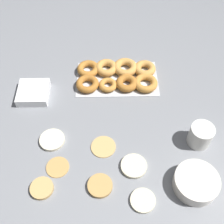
{
  "coord_description": "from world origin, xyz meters",
  "views": [
    {
      "loc": [
        -0.02,
        0.58,
        0.94
      ],
      "look_at": [
        -0.03,
        -0.09,
        0.04
      ],
      "focal_mm": 45.0,
      "sensor_mm": 36.0,
      "label": 1
    }
  ],
  "objects_px": {
    "pancake_1": "(58,167)",
    "pancake_2": "(100,186)",
    "donut_tray": "(118,75)",
    "pancake_4": "(42,188)",
    "container_stack": "(33,93)",
    "pancake_3": "(134,166)",
    "pancake_5": "(52,140)",
    "batter_bowl": "(196,182)",
    "pancake_6": "(143,200)",
    "paper_cup": "(201,135)",
    "pancake_0": "(103,146)"
  },
  "relations": [
    {
      "from": "pancake_4",
      "to": "pancake_5",
      "type": "relative_size",
      "value": 0.83
    },
    {
      "from": "pancake_0",
      "to": "donut_tray",
      "type": "xyz_separation_m",
      "value": [
        -0.07,
        -0.36,
        0.01
      ]
    },
    {
      "from": "pancake_2",
      "to": "pancake_3",
      "type": "relative_size",
      "value": 0.91
    },
    {
      "from": "pancake_2",
      "to": "donut_tray",
      "type": "bearing_deg",
      "value": -98.47
    },
    {
      "from": "donut_tray",
      "to": "container_stack",
      "type": "relative_size",
      "value": 2.76
    },
    {
      "from": "pancake_6",
      "to": "batter_bowl",
      "type": "relative_size",
      "value": 0.56
    },
    {
      "from": "pancake_1",
      "to": "pancake_4",
      "type": "bearing_deg",
      "value": 60.66
    },
    {
      "from": "pancake_1",
      "to": "pancake_2",
      "type": "bearing_deg",
      "value": 154.05
    },
    {
      "from": "container_stack",
      "to": "pancake_2",
      "type": "bearing_deg",
      "value": 124.65
    },
    {
      "from": "pancake_2",
      "to": "batter_bowl",
      "type": "xyz_separation_m",
      "value": [
        -0.33,
        0.0,
        0.02
      ]
    },
    {
      "from": "pancake_5",
      "to": "donut_tray",
      "type": "xyz_separation_m",
      "value": [
        -0.26,
        -0.33,
        0.01
      ]
    },
    {
      "from": "pancake_3",
      "to": "paper_cup",
      "type": "xyz_separation_m",
      "value": [
        -0.26,
        -0.1,
        0.04
      ]
    },
    {
      "from": "donut_tray",
      "to": "pancake_1",
      "type": "bearing_deg",
      "value": 62.29
    },
    {
      "from": "pancake_2",
      "to": "donut_tray",
      "type": "height_order",
      "value": "donut_tray"
    },
    {
      "from": "paper_cup",
      "to": "pancake_5",
      "type": "bearing_deg",
      "value": -1.16
    },
    {
      "from": "pancake_3",
      "to": "pancake_5",
      "type": "height_order",
      "value": "same"
    },
    {
      "from": "pancake_4",
      "to": "paper_cup",
      "type": "bearing_deg",
      "value": -162.49
    },
    {
      "from": "pancake_5",
      "to": "batter_bowl",
      "type": "height_order",
      "value": "batter_bowl"
    },
    {
      "from": "donut_tray",
      "to": "pancake_4",
      "type": "bearing_deg",
      "value": 62.03
    },
    {
      "from": "pancake_0",
      "to": "pancake_4",
      "type": "distance_m",
      "value": 0.27
    },
    {
      "from": "pancake_0",
      "to": "pancake_4",
      "type": "xyz_separation_m",
      "value": [
        0.21,
        0.16,
        0.0
      ]
    },
    {
      "from": "pancake_3",
      "to": "donut_tray",
      "type": "height_order",
      "value": "donut_tray"
    },
    {
      "from": "pancake_4",
      "to": "container_stack",
      "type": "height_order",
      "value": "container_stack"
    },
    {
      "from": "donut_tray",
      "to": "batter_bowl",
      "type": "bearing_deg",
      "value": 115.87
    },
    {
      "from": "pancake_2",
      "to": "container_stack",
      "type": "distance_m",
      "value": 0.51
    },
    {
      "from": "pancake_2",
      "to": "pancake_4",
      "type": "relative_size",
      "value": 1.08
    },
    {
      "from": "pancake_6",
      "to": "paper_cup",
      "type": "height_order",
      "value": "paper_cup"
    },
    {
      "from": "pancake_6",
      "to": "pancake_3",
      "type": "bearing_deg",
      "value": -79.97
    },
    {
      "from": "pancake_2",
      "to": "paper_cup",
      "type": "distance_m",
      "value": 0.42
    },
    {
      "from": "pancake_5",
      "to": "pancake_6",
      "type": "height_order",
      "value": "pancake_5"
    },
    {
      "from": "pancake_1",
      "to": "batter_bowl",
      "type": "bearing_deg",
      "value": 170.89
    },
    {
      "from": "pancake_3",
      "to": "batter_bowl",
      "type": "height_order",
      "value": "batter_bowl"
    },
    {
      "from": "container_stack",
      "to": "batter_bowl",
      "type": "bearing_deg",
      "value": 145.68
    },
    {
      "from": "donut_tray",
      "to": "batter_bowl",
      "type": "height_order",
      "value": "batter_bowl"
    },
    {
      "from": "pancake_0",
      "to": "container_stack",
      "type": "height_order",
      "value": "container_stack"
    },
    {
      "from": "pancake_5",
      "to": "pancake_1",
      "type": "bearing_deg",
      "value": 105.55
    },
    {
      "from": "pancake_2",
      "to": "pancake_4",
      "type": "distance_m",
      "value": 0.2
    },
    {
      "from": "pancake_0",
      "to": "paper_cup",
      "type": "height_order",
      "value": "paper_cup"
    },
    {
      "from": "pancake_1",
      "to": "container_stack",
      "type": "distance_m",
      "value": 0.37
    },
    {
      "from": "pancake_4",
      "to": "donut_tray",
      "type": "xyz_separation_m",
      "value": [
        -0.28,
        -0.53,
        0.01
      ]
    },
    {
      "from": "pancake_3",
      "to": "pancake_4",
      "type": "xyz_separation_m",
      "value": [
        0.32,
        0.08,
        0.0
      ]
    },
    {
      "from": "pancake_1",
      "to": "pancake_6",
      "type": "xyz_separation_m",
      "value": [
        -0.3,
        0.13,
        0.0
      ]
    },
    {
      "from": "pancake_1",
      "to": "pancake_2",
      "type": "xyz_separation_m",
      "value": [
        -0.16,
        0.08,
        0.0
      ]
    },
    {
      "from": "donut_tray",
      "to": "container_stack",
      "type": "bearing_deg",
      "value": 14.65
    },
    {
      "from": "batter_bowl",
      "to": "paper_cup",
      "type": "height_order",
      "value": "paper_cup"
    },
    {
      "from": "pancake_0",
      "to": "pancake_5",
      "type": "distance_m",
      "value": 0.2
    },
    {
      "from": "donut_tray",
      "to": "batter_bowl",
      "type": "relative_size",
      "value": 2.39
    },
    {
      "from": "pancake_0",
      "to": "pancake_1",
      "type": "relative_size",
      "value": 1.13
    },
    {
      "from": "pancake_2",
      "to": "container_stack",
      "type": "height_order",
      "value": "container_stack"
    },
    {
      "from": "pancake_1",
      "to": "donut_tray",
      "type": "bearing_deg",
      "value": -117.71
    }
  ]
}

